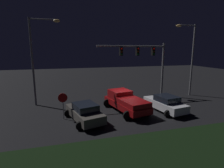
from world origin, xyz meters
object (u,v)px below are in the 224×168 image
object	(u,v)px
street_lamp_right	(189,52)
car_sedan	(165,103)
stop_sign	(63,101)
pickup_truck	(125,100)
traffic_signal_gantry	(145,57)
car_sedan_far	(85,112)
street_lamp_left	(38,52)

from	to	relation	value
street_lamp_right	car_sedan	bearing A→B (deg)	-142.40
stop_sign	pickup_truck	bearing A→B (deg)	6.45
street_lamp_right	stop_sign	size ratio (longest dim) A/B	3.89
stop_sign	traffic_signal_gantry	bearing A→B (deg)	26.43
pickup_truck	car_sedan	distance (m)	3.78
street_lamp_right	stop_sign	xyz separation A→B (m)	(-15.10, -4.08, -3.87)
car_sedan_far	street_lamp_left	size ratio (longest dim) A/B	0.54
car_sedan	stop_sign	world-z (taller)	stop_sign
traffic_signal_gantry	street_lamp_left	bearing A→B (deg)	179.85
pickup_truck	street_lamp_right	size ratio (longest dim) A/B	0.66
street_lamp_left	traffic_signal_gantry	bearing A→B (deg)	-0.15
pickup_truck	car_sedan_far	bearing A→B (deg)	98.73
car_sedan_far	traffic_signal_gantry	world-z (taller)	traffic_signal_gantry
street_lamp_left	street_lamp_right	world-z (taller)	street_lamp_left
street_lamp_left	stop_sign	world-z (taller)	street_lamp_left
car_sedan	pickup_truck	bearing A→B (deg)	65.10
car_sedan	street_lamp_right	world-z (taller)	street_lamp_right
car_sedan	street_lamp_right	distance (m)	8.71
car_sedan_far	car_sedan	bearing A→B (deg)	-101.48
car_sedan	street_lamp_left	xyz separation A→B (m)	(-11.47, 5.16, 4.77)
stop_sign	street_lamp_right	bearing A→B (deg)	15.12
traffic_signal_gantry	street_lamp_right	size ratio (longest dim) A/B	0.96
pickup_truck	stop_sign	xyz separation A→B (m)	(-5.65, -0.64, 0.56)
traffic_signal_gantry	street_lamp_right	distance (m)	5.65
pickup_truck	traffic_signal_gantry	bearing A→B (deg)	-54.70
traffic_signal_gantry	street_lamp_right	bearing A→B (deg)	-6.63
street_lamp_right	traffic_signal_gantry	bearing A→B (deg)	173.37
car_sedan_far	stop_sign	world-z (taller)	stop_sign
car_sedan	car_sedan_far	world-z (taller)	same
car_sedan	stop_sign	distance (m)	9.33
car_sedan_far	street_lamp_right	size ratio (longest dim) A/B	0.54
pickup_truck	street_lamp_right	distance (m)	10.98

